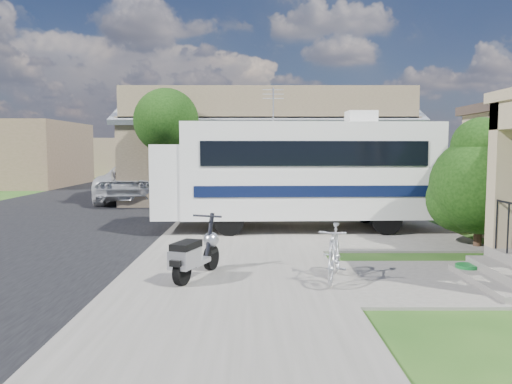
{
  "coord_description": "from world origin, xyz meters",
  "views": [
    {
      "loc": [
        -0.53,
        -9.58,
        2.36
      ],
      "look_at": [
        -0.5,
        2.5,
        1.3
      ],
      "focal_mm": 35.0,
      "sensor_mm": 36.0,
      "label": 1
    }
  ],
  "objects_px": {
    "motorhome": "(298,171)",
    "pickup_truck": "(134,183)",
    "shrub": "(481,181)",
    "van": "(157,174)",
    "bicycle": "(334,256)",
    "garden_hose": "(467,271)",
    "scooter": "(194,255)"
  },
  "relations": [
    {
      "from": "motorhome",
      "to": "pickup_truck",
      "type": "bearing_deg",
      "value": 127.47
    },
    {
      "from": "motorhome",
      "to": "shrub",
      "type": "bearing_deg",
      "value": -33.28
    },
    {
      "from": "motorhome",
      "to": "pickup_truck",
      "type": "distance_m",
      "value": 10.46
    },
    {
      "from": "van",
      "to": "bicycle",
      "type": "bearing_deg",
      "value": -83.24
    },
    {
      "from": "motorhome",
      "to": "garden_hose",
      "type": "xyz_separation_m",
      "value": [
        2.7,
        -5.22,
        -1.63
      ]
    },
    {
      "from": "scooter",
      "to": "van",
      "type": "height_order",
      "value": "van"
    },
    {
      "from": "motorhome",
      "to": "shrub",
      "type": "relative_size",
      "value": 2.56
    },
    {
      "from": "motorhome",
      "to": "bicycle",
      "type": "xyz_separation_m",
      "value": [
        0.16,
        -5.7,
        -1.24
      ]
    },
    {
      "from": "scooter",
      "to": "bicycle",
      "type": "distance_m",
      "value": 2.45
    },
    {
      "from": "van",
      "to": "pickup_truck",
      "type": "bearing_deg",
      "value": -98.34
    },
    {
      "from": "bicycle",
      "to": "scooter",
      "type": "bearing_deg",
      "value": -167.68
    },
    {
      "from": "scooter",
      "to": "bicycle",
      "type": "bearing_deg",
      "value": 17.67
    },
    {
      "from": "pickup_truck",
      "to": "shrub",
      "type": "bearing_deg",
      "value": 128.97
    },
    {
      "from": "bicycle",
      "to": "pickup_truck",
      "type": "bearing_deg",
      "value": 131.21
    },
    {
      "from": "scooter",
      "to": "garden_hose",
      "type": "relative_size",
      "value": 3.79
    },
    {
      "from": "bicycle",
      "to": "van",
      "type": "xyz_separation_m",
      "value": [
        -7.29,
        21.5,
        0.33
      ]
    },
    {
      "from": "bicycle",
      "to": "garden_hose",
      "type": "distance_m",
      "value": 2.62
    },
    {
      "from": "bicycle",
      "to": "garden_hose",
      "type": "xyz_separation_m",
      "value": [
        2.54,
        0.48,
        -0.39
      ]
    },
    {
      "from": "scooter",
      "to": "van",
      "type": "relative_size",
      "value": 0.28
    },
    {
      "from": "bicycle",
      "to": "motorhome",
      "type": "bearing_deg",
      "value": 106.44
    },
    {
      "from": "scooter",
      "to": "motorhome",
      "type": "bearing_deg",
      "value": 87.89
    },
    {
      "from": "shrub",
      "to": "garden_hose",
      "type": "distance_m",
      "value": 3.41
    },
    {
      "from": "shrub",
      "to": "garden_hose",
      "type": "xyz_separation_m",
      "value": [
        -1.44,
        -2.72,
        -1.48
      ]
    },
    {
      "from": "bicycle",
      "to": "shrub",
      "type": "bearing_deg",
      "value": 53.62
    },
    {
      "from": "shrub",
      "to": "pickup_truck",
      "type": "distance_m",
      "value": 15.09
    },
    {
      "from": "van",
      "to": "garden_hose",
      "type": "relative_size",
      "value": 13.4
    },
    {
      "from": "pickup_truck",
      "to": "van",
      "type": "bearing_deg",
      "value": -93.03
    },
    {
      "from": "shrub",
      "to": "garden_hose",
      "type": "height_order",
      "value": "shrub"
    },
    {
      "from": "pickup_truck",
      "to": "bicycle",
      "type": "bearing_deg",
      "value": 109.67
    },
    {
      "from": "motorhome",
      "to": "pickup_truck",
      "type": "height_order",
      "value": "motorhome"
    },
    {
      "from": "scooter",
      "to": "garden_hose",
      "type": "height_order",
      "value": "scooter"
    },
    {
      "from": "garden_hose",
      "to": "motorhome",
      "type": "bearing_deg",
      "value": 117.34
    }
  ]
}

